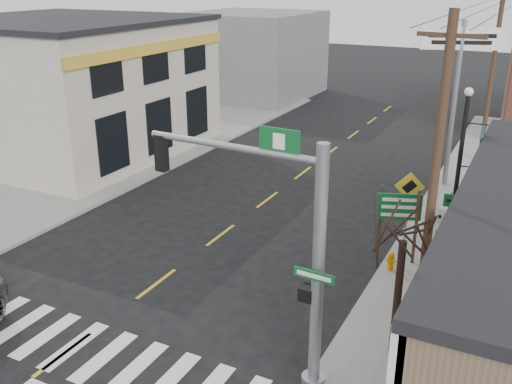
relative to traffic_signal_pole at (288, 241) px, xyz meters
The scene contains 17 objects.
ground 6.82m from the traffic_signal_pole, 163.66° to the right, with size 140.00×140.00×0.00m, color black.
sidewalk_right 12.47m from the traffic_signal_pole, 72.84° to the left, with size 6.00×38.00×0.13m, color slate.
sidewalk_left 18.79m from the traffic_signal_pole, 141.81° to the left, with size 6.00×38.00×0.13m, color slate.
center_line 9.21m from the traffic_signal_pole, 130.62° to the left, with size 0.12×56.00×0.01m, color gold.
crosswalk 6.74m from the traffic_signal_pole, 167.58° to the right, with size 11.00×2.20×0.01m, color silver.
left_building 22.26m from the traffic_signal_pole, 146.16° to the left, with size 12.00×12.00×6.80m, color #BDB09D.
bldg_distant_left 34.58m from the traffic_signal_pole, 118.47° to the left, with size 9.00×10.00×6.40m, color slate.
traffic_signal_pole is the anchor object (origin of this frame).
guide_sign 7.46m from the traffic_signal_pole, 83.48° to the left, with size 1.46×0.13×2.55m.
fire_hydrant 7.20m from the traffic_signal_pole, 82.08° to the left, with size 0.20×0.20×0.63m.
ped_crossing_sign 8.80m from the traffic_signal_pole, 84.56° to the left, with size 1.03×0.07×2.65m.
lamp_post 9.17m from the traffic_signal_pole, 75.11° to the left, with size 0.73×0.57×5.63m.
dance_center_sign 15.67m from the traffic_signal_pole, 86.25° to the left, with size 3.40×0.21×7.22m.
bare_tree 2.97m from the traffic_signal_pole, 47.20° to the left, with size 2.31×2.31×4.62m.
shrub_back 6.28m from the traffic_signal_pole, 57.32° to the left, with size 1.07×1.07×0.80m, color black.
utility_pole_near 3.59m from the traffic_signal_pole, 44.61° to the left, with size 1.45×0.22×8.32m.
utility_pole_far 20.04m from the traffic_signal_pole, 84.22° to the left, with size 1.51×0.23×8.66m.
Camera 1 is at (9.88, -8.57, 9.08)m, focal length 40.00 mm.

